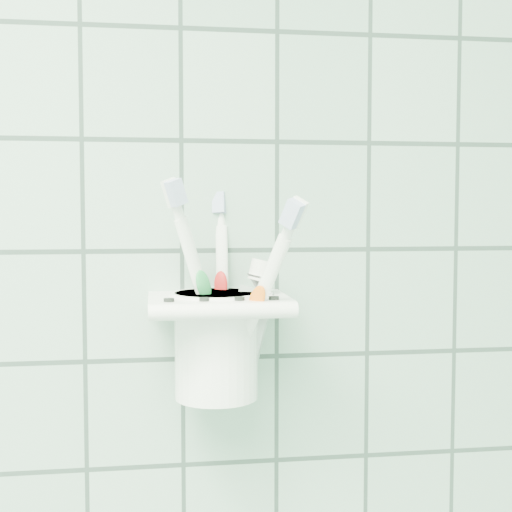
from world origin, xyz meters
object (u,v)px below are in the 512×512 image
at_px(cup, 216,341).
at_px(toothbrush_blue, 224,287).
at_px(toothbrush_orange, 224,279).
at_px(toothbrush_pink, 230,278).
at_px(holder_bracket, 218,305).
at_px(toothpaste_tube, 234,313).

distance_m(cup, toothbrush_blue, 0.05).
bearing_deg(cup, toothbrush_orange, 34.24).
bearing_deg(cup, toothbrush_pink, 30.39).
height_order(toothbrush_pink, toothbrush_blue, toothbrush_pink).
height_order(cup, toothbrush_blue, toothbrush_blue).
xyz_separation_m(holder_bracket, toothbrush_pink, (0.01, 0.01, 0.03)).
bearing_deg(cup, toothpaste_tube, 1.79).
distance_m(toothbrush_blue, toothbrush_orange, 0.01).
relative_size(toothbrush_blue, toothpaste_tube, 1.44).
xyz_separation_m(toothbrush_pink, toothbrush_blue, (-0.01, -0.00, -0.01)).
bearing_deg(toothpaste_tube, toothbrush_orange, 175.15).
relative_size(cup, toothpaste_tube, 0.76).
relative_size(holder_bracket, toothbrush_pink, 0.63).
bearing_deg(holder_bracket, toothbrush_orange, 57.59).
xyz_separation_m(holder_bracket, cup, (-0.00, 0.00, -0.04)).
relative_size(toothbrush_blue, toothbrush_orange, 0.95).
height_order(toothbrush_orange, toothpaste_tube, toothbrush_orange).
xyz_separation_m(holder_bracket, toothpaste_tube, (0.02, 0.00, -0.01)).
distance_m(toothbrush_pink, toothpaste_tube, 0.04).
bearing_deg(toothbrush_pink, holder_bracket, -166.92).
height_order(holder_bracket, toothbrush_blue, toothbrush_blue).
height_order(toothbrush_pink, toothpaste_tube, toothbrush_pink).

